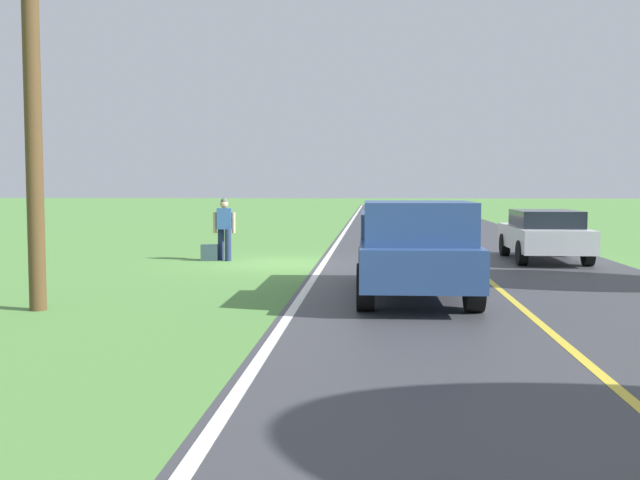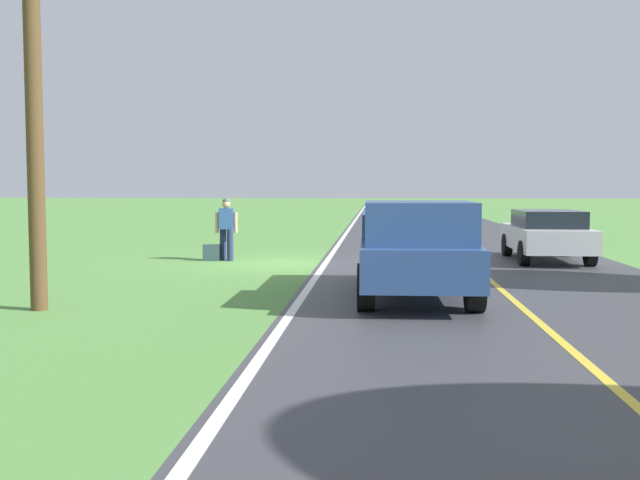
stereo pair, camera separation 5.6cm
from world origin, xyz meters
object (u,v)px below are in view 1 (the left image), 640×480
object	(u,v)px
pickup_truck_passing	(415,247)
sedan_near_oncoming	(544,234)
utility_pole_roadside	(32,92)
hitchhiker_walking	(224,225)
suitcase_carried	(209,253)

from	to	relation	value
pickup_truck_passing	sedan_near_oncoming	bearing A→B (deg)	-118.22
utility_pole_roadside	pickup_truck_passing	bearing A→B (deg)	-164.47
hitchhiker_walking	utility_pole_roadside	distance (m)	9.10
utility_pole_roadside	sedan_near_oncoming	bearing A→B (deg)	-138.50
pickup_truck_passing	sedan_near_oncoming	distance (m)	8.38
sedan_near_oncoming	utility_pole_roadside	world-z (taller)	utility_pole_roadside
pickup_truck_passing	sedan_near_oncoming	world-z (taller)	pickup_truck_passing
pickup_truck_passing	suitcase_carried	bearing A→B (deg)	-51.40
utility_pole_roadside	suitcase_carried	bearing A→B (deg)	-97.10
hitchhiker_walking	utility_pole_roadside	world-z (taller)	utility_pole_roadside
suitcase_carried	hitchhiker_walking	bearing A→B (deg)	100.86
hitchhiker_walking	utility_pole_roadside	xyz separation A→B (m)	(1.47, 8.58, 2.66)
suitcase_carried	sedan_near_oncoming	distance (m)	9.34
pickup_truck_passing	utility_pole_roadside	world-z (taller)	utility_pole_roadside
hitchhiker_walking	pickup_truck_passing	distance (m)	8.40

